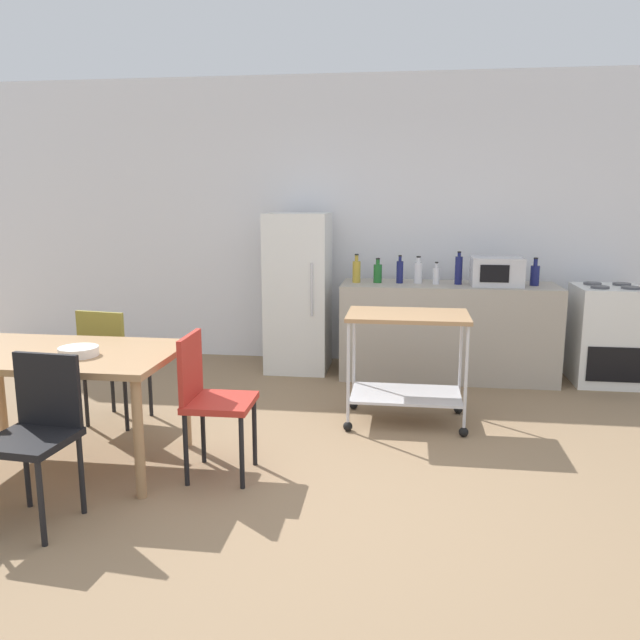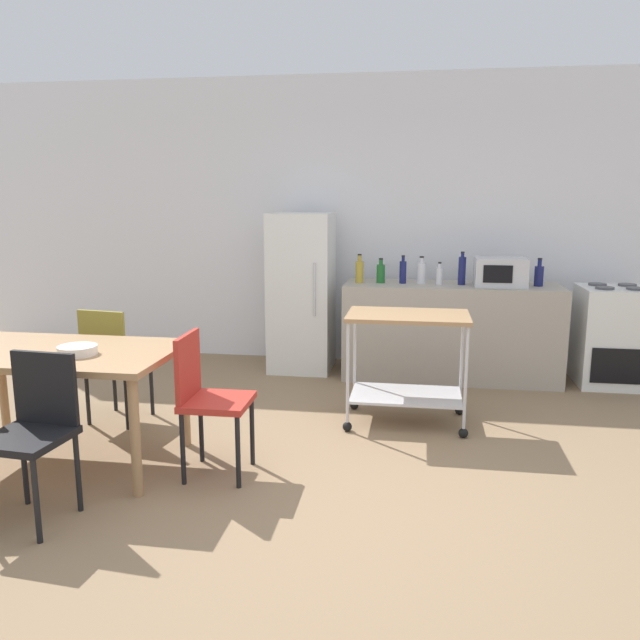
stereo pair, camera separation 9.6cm
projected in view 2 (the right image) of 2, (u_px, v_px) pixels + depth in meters
The scene contains 19 objects.
ground_plane at pixel (310, 494), 3.70m from camera, with size 12.00×12.00×0.00m, color #8C7051.
back_wall at pixel (363, 222), 6.52m from camera, with size 8.40×0.12×2.90m, color white.
kitchen_counter at pixel (450, 332), 5.99m from camera, with size 2.00×0.64×0.90m, color #A89E8E.
dining_table at pixel (57, 362), 4.03m from camera, with size 1.50×0.90×0.75m.
chair_olive at pixel (113, 357), 4.77m from camera, with size 0.45×0.45×0.89m.
chair_red at pixel (207, 394), 3.88m from camera, with size 0.41×0.41×0.89m.
chair_black at pixel (34, 425), 3.34m from camera, with size 0.43×0.43×0.89m.
stove_oven at pixel (612, 336), 5.79m from camera, with size 0.60×0.61×0.92m.
refrigerator at pixel (302, 292), 6.25m from camera, with size 0.60×0.63×1.55m.
kitchen_cart at pixel (407, 350), 4.75m from camera, with size 0.91×0.57×0.85m.
bottle_sesame_oil at pixel (359, 271), 6.01m from camera, with size 0.08×0.08×0.27m.
bottle_soy_sauce at pixel (381, 273), 6.00m from camera, with size 0.08×0.08×0.23m.
bottle_wine at pixel (403, 272), 5.96m from camera, with size 0.06×0.06×0.26m.
bottle_vinegar at pixel (421, 272), 5.95m from camera, with size 0.08×0.08×0.26m.
bottle_olive_oil at pixel (439, 276), 5.88m from camera, with size 0.06×0.06×0.21m.
bottle_soda at pixel (462, 270), 5.86m from camera, with size 0.07×0.07×0.31m.
microwave at pixel (500, 272), 5.77m from camera, with size 0.46×0.35×0.26m.
bottle_sparkling_water at pixel (539, 275), 5.78m from camera, with size 0.08×0.08×0.26m.
fruit_bowl at pixel (77, 350), 3.89m from camera, with size 0.24×0.24×0.06m, color white.
Camera 2 is at (0.59, -3.38, 1.71)m, focal length 35.57 mm.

